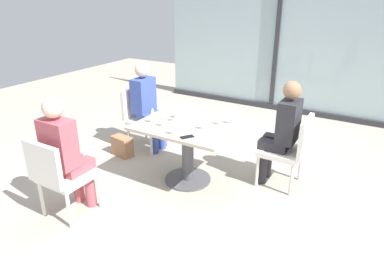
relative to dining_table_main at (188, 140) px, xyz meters
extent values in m
plane|color=#A89E8E|center=(0.00, 0.00, -0.53)|extent=(12.00, 12.00, 0.00)
cube|color=#A1B7BC|center=(0.00, 3.20, 0.82)|extent=(4.50, 0.03, 2.70)
cube|color=#2D2D33|center=(0.00, 3.17, 0.82)|extent=(0.08, 0.06, 2.70)
cube|color=#2D2D33|center=(0.00, 3.17, -0.48)|extent=(4.50, 0.10, 0.10)
cube|color=#BCB29E|center=(0.00, 0.00, 0.18)|extent=(1.13, 0.88, 0.04)
cylinder|color=#4C4C51|center=(0.00, 0.00, -0.19)|extent=(0.14, 0.14, 0.69)
cylinder|color=#4C4C51|center=(0.00, 0.00, -0.52)|extent=(0.56, 0.56, 0.02)
cube|color=silver|center=(-0.97, 0.49, -0.11)|extent=(0.46, 0.46, 0.06)
cube|color=silver|center=(-1.22, 0.49, 0.13)|extent=(0.05, 0.46, 0.42)
cylinder|color=silver|center=(-0.77, 0.29, -0.34)|extent=(0.04, 0.04, 0.39)
cylinder|color=silver|center=(-0.77, 0.69, -0.34)|extent=(0.04, 0.04, 0.39)
cylinder|color=silver|center=(-1.17, 0.29, -0.34)|extent=(0.04, 0.04, 0.39)
cylinder|color=silver|center=(-1.17, 0.69, -0.34)|extent=(0.04, 0.04, 0.39)
cube|color=silver|center=(-0.71, -1.15, -0.11)|extent=(0.46, 0.46, 0.06)
cube|color=silver|center=(-0.71, -1.40, 0.13)|extent=(0.46, 0.05, 0.42)
cylinder|color=silver|center=(-0.51, -0.95, -0.34)|extent=(0.04, 0.04, 0.39)
cylinder|color=silver|center=(-0.91, -0.95, -0.34)|extent=(0.04, 0.04, 0.39)
cylinder|color=silver|center=(-0.51, -1.35, -0.34)|extent=(0.04, 0.04, 0.39)
cylinder|color=silver|center=(-0.91, -1.35, -0.34)|extent=(0.04, 0.04, 0.39)
cube|color=silver|center=(0.97, 0.49, -0.11)|extent=(0.46, 0.46, 0.06)
cube|color=silver|center=(1.22, 0.49, 0.13)|extent=(0.05, 0.46, 0.42)
cylinder|color=silver|center=(0.77, 0.69, -0.34)|extent=(0.04, 0.04, 0.39)
cylinder|color=silver|center=(0.77, 0.29, -0.34)|extent=(0.04, 0.04, 0.39)
cylinder|color=silver|center=(1.17, 0.69, -0.34)|extent=(0.04, 0.04, 0.39)
cylinder|color=silver|center=(1.17, 0.29, -0.34)|extent=(0.04, 0.04, 0.39)
cylinder|color=#384C9E|center=(-0.79, 0.40, -0.31)|extent=(0.11, 0.11, 0.45)
cube|color=#384C9E|center=(-0.89, 0.40, -0.03)|extent=(0.32, 0.13, 0.11)
cylinder|color=#384C9E|center=(-0.79, 0.58, -0.31)|extent=(0.11, 0.11, 0.45)
cube|color=#384C9E|center=(-0.89, 0.58, -0.03)|extent=(0.32, 0.13, 0.11)
cube|color=#384C9E|center=(-1.02, 0.49, 0.27)|extent=(0.20, 0.34, 0.48)
sphere|color=beige|center=(-1.02, 0.49, 0.63)|extent=(0.20, 0.20, 0.20)
cylinder|color=#B24C56|center=(-0.62, -0.98, -0.31)|extent=(0.11, 0.11, 0.45)
cube|color=#B24C56|center=(-0.62, -1.07, -0.03)|extent=(0.13, 0.32, 0.11)
cylinder|color=#B24C56|center=(-0.80, -0.98, -0.31)|extent=(0.11, 0.11, 0.45)
cube|color=#B24C56|center=(-0.80, -1.07, -0.03)|extent=(0.13, 0.32, 0.11)
cube|color=#B24C56|center=(-0.71, -1.20, 0.27)|extent=(0.34, 0.20, 0.48)
sphere|color=beige|center=(-0.71, -1.20, 0.63)|extent=(0.20, 0.20, 0.20)
cylinder|color=#28282D|center=(0.79, 0.58, -0.31)|extent=(0.11, 0.11, 0.45)
cube|color=#28282D|center=(0.89, 0.58, -0.03)|extent=(0.32, 0.13, 0.11)
cylinder|color=#28282D|center=(0.79, 0.40, -0.31)|extent=(0.11, 0.11, 0.45)
cube|color=#28282D|center=(0.89, 0.40, -0.03)|extent=(0.32, 0.13, 0.11)
cube|color=#28282D|center=(1.02, 0.49, 0.27)|extent=(0.20, 0.34, 0.48)
sphere|color=#936B4C|center=(1.02, 0.49, 0.63)|extent=(0.20, 0.20, 0.20)
cylinder|color=silver|center=(0.35, 0.17, 0.20)|extent=(0.06, 0.06, 0.00)
cylinder|color=silver|center=(0.35, 0.17, 0.25)|extent=(0.01, 0.01, 0.08)
cone|color=silver|center=(0.35, 0.17, 0.34)|extent=(0.07, 0.07, 0.09)
cylinder|color=silver|center=(-0.37, -0.16, 0.20)|extent=(0.06, 0.06, 0.00)
cylinder|color=silver|center=(-0.37, -0.16, 0.25)|extent=(0.01, 0.01, 0.08)
cone|color=silver|center=(-0.37, -0.16, 0.34)|extent=(0.07, 0.07, 0.09)
cylinder|color=silver|center=(0.25, -0.04, 0.20)|extent=(0.06, 0.06, 0.00)
cylinder|color=silver|center=(0.25, -0.04, 0.25)|extent=(0.01, 0.01, 0.08)
cone|color=silver|center=(0.25, -0.04, 0.34)|extent=(0.07, 0.07, 0.09)
cylinder|color=silver|center=(-0.19, -0.20, 0.20)|extent=(0.06, 0.06, 0.00)
cylinder|color=silver|center=(-0.19, -0.20, 0.25)|extent=(0.01, 0.01, 0.08)
cone|color=silver|center=(-0.19, -0.20, 0.34)|extent=(0.07, 0.07, 0.09)
cylinder|color=silver|center=(-0.17, 0.01, 0.20)|extent=(0.06, 0.06, 0.00)
cylinder|color=silver|center=(-0.17, 0.01, 0.25)|extent=(0.01, 0.01, 0.08)
cone|color=silver|center=(-0.17, 0.01, 0.34)|extent=(0.07, 0.07, 0.09)
cylinder|color=silver|center=(0.04, -0.34, 0.20)|extent=(0.06, 0.06, 0.00)
cylinder|color=silver|center=(0.04, -0.34, 0.25)|extent=(0.01, 0.01, 0.08)
cone|color=silver|center=(0.04, -0.34, 0.34)|extent=(0.07, 0.07, 0.09)
cylinder|color=silver|center=(0.43, 0.27, 0.20)|extent=(0.06, 0.06, 0.00)
cylinder|color=silver|center=(0.43, 0.27, 0.25)|extent=(0.01, 0.01, 0.08)
cone|color=silver|center=(0.43, 0.27, 0.34)|extent=(0.07, 0.07, 0.09)
cylinder|color=white|center=(-0.22, 0.12, 0.24)|extent=(0.08, 0.08, 0.09)
cube|color=black|center=(0.19, -0.32, 0.20)|extent=(0.14, 0.16, 0.01)
cube|color=#A3704C|center=(-1.14, 0.11, -0.39)|extent=(0.32, 0.21, 0.28)
camera|label=1|loc=(1.88, -3.10, 1.61)|focal=31.78mm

